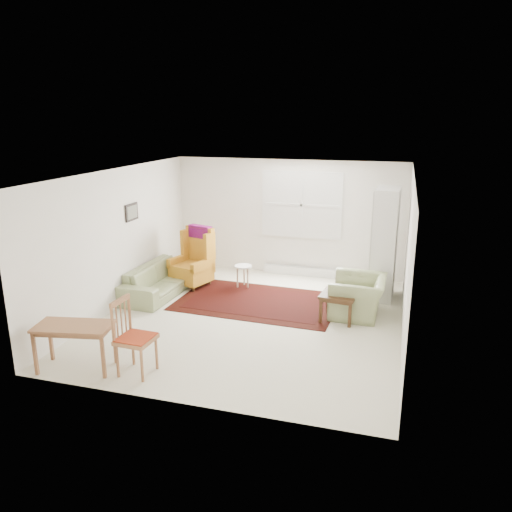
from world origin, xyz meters
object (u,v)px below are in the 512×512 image
(sofa, at_px, (161,274))
(armchair, at_px, (358,292))
(wingback_chair, at_px, (191,257))
(coffee_table, at_px, (339,307))
(desk_chair, at_px, (136,337))
(stool, at_px, (243,276))
(cabinet, at_px, (385,244))
(desk, at_px, (76,347))

(sofa, height_order, armchair, armchair)
(wingback_chair, bearing_deg, coffee_table, 0.66)
(sofa, bearing_deg, wingback_chair, -31.61)
(sofa, relative_size, armchair, 1.89)
(sofa, distance_m, desk_chair, 3.18)
(stool, xyz_separation_m, desk_chair, (-0.30, -3.77, 0.29))
(coffee_table, distance_m, cabinet, 1.74)
(armchair, bearing_deg, wingback_chair, -98.97)
(desk_chair, bearing_deg, wingback_chair, 14.75)
(wingback_chair, relative_size, desk_chair, 1.16)
(armchair, xyz_separation_m, coffee_table, (-0.29, -0.34, -0.17))
(armchair, xyz_separation_m, desk_chair, (-2.67, -2.95, 0.12))
(desk_chair, bearing_deg, armchair, -39.23)
(armchair, bearing_deg, coffee_table, -39.61)
(sofa, height_order, cabinet, cabinet)
(stool, relative_size, desk, 0.45)
(cabinet, bearing_deg, stool, -172.86)
(cabinet, xyz_separation_m, desk_chair, (-3.04, -4.00, -0.53))
(desk, relative_size, desk_chair, 0.98)
(sofa, height_order, stool, sofa)
(wingback_chair, distance_m, cabinet, 3.83)
(cabinet, bearing_deg, desk_chair, -124.92)
(wingback_chair, bearing_deg, sofa, -106.88)
(coffee_table, height_order, stool, coffee_table)
(stool, relative_size, desk_chair, 0.44)
(stool, distance_m, desk_chair, 3.79)
(sofa, distance_m, desk, 3.11)
(armchair, relative_size, desk_chair, 1.00)
(sofa, xyz_separation_m, coffee_table, (3.52, -0.36, -0.16))
(stool, relative_size, cabinet, 0.22)
(sofa, xyz_separation_m, cabinet, (4.17, 1.03, 0.66))
(armchair, relative_size, stool, 2.25)
(sofa, relative_size, desk_chair, 1.88)
(sofa, distance_m, wingback_chair, 0.73)
(armchair, height_order, wingback_chair, wingback_chair)
(cabinet, bearing_deg, desk, -131.09)
(armchair, distance_m, stool, 2.52)
(wingback_chair, height_order, stool, wingback_chair)
(desk_chair, bearing_deg, stool, -1.59)
(coffee_table, relative_size, stool, 1.27)
(cabinet, distance_m, desk, 5.73)
(coffee_table, height_order, cabinet, cabinet)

